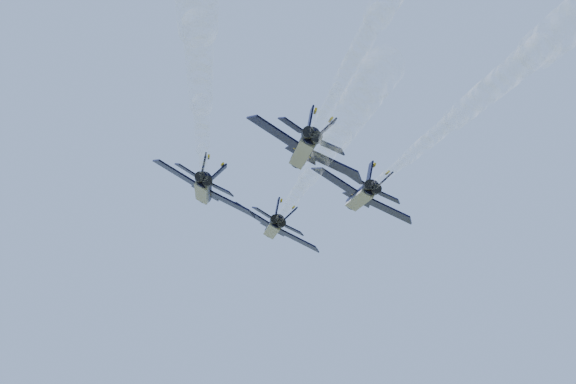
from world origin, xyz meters
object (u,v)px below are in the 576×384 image
(jet_lead, at_px, (274,228))
(jet_slot, at_px, (304,151))
(jet_left, at_px, (204,190))
(jet_right, at_px, (361,197))

(jet_lead, xyz_separation_m, jet_slot, (10.14, -23.34, 0.00))
(jet_lead, distance_m, jet_slot, 25.45)
(jet_left, xyz_separation_m, jet_right, (16.34, 7.10, 0.00))
(jet_lead, distance_m, jet_right, 15.34)
(jet_lead, xyz_separation_m, jet_left, (-3.46, -15.43, 0.00))
(jet_slot, bearing_deg, jet_right, 55.76)
(jet_left, relative_size, jet_right, 1.00)
(jet_left, xyz_separation_m, jet_slot, (13.60, -7.91, 0.00))
(jet_left, bearing_deg, jet_slot, -54.07)
(jet_slot, bearing_deg, jet_lead, 89.60)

